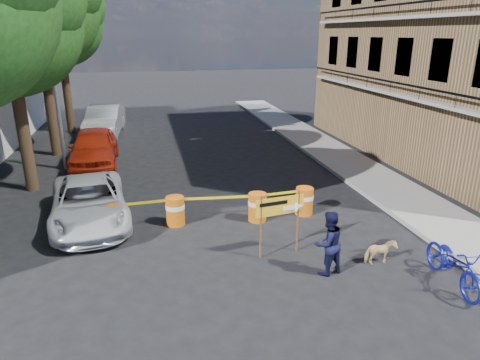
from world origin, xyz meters
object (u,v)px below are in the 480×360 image
barrel_mid_right (257,207)px  dog (380,252)px  bicycle (457,244)px  suv_white (89,202)px  barrel_far_left (113,217)px  barrel_far_right (304,201)px  pedestrian (328,243)px  barrel_mid_left (175,210)px  detour_sign (286,210)px  sedan_silver (105,121)px  sedan_red (94,148)px

barrel_mid_right → dog: size_ratio=1.17×
bicycle → suv_white: bicycle is taller
barrel_far_left → bicycle: (7.82, -4.63, 0.59)m
barrel_far_right → pedestrian: 3.63m
barrel_mid_left → detour_sign: bearing=-42.8°
suv_white → detour_sign: bearing=-39.1°
sedan_silver → suv_white: bearing=-83.6°
barrel_mid_left → bicycle: bearing=-38.2°
barrel_far_left → dog: 7.51m
suv_white → dog: bearing=-37.2°
suv_white → sedan_red: bearing=86.7°
bicycle → barrel_mid_left: bearing=147.4°
bicycle → sedan_red: 14.79m
barrel_far_left → dog: barrel_far_left is taller
barrel_far_right → sedan_red: sedan_red is taller
barrel_far_left → pedestrian: size_ratio=0.55×
bicycle → sedan_silver: (-9.00, 17.93, -0.24)m
barrel_mid_right → bicycle: (3.49, -4.48, 0.59)m
suv_white → bicycle: bearing=-40.0°
bicycle → detour_sign: bearing=151.5°
dog → suv_white: suv_white is taller
sedan_red → detour_sign: bearing=-60.5°
barrel_mid_right → detour_sign: size_ratio=0.52×
bicycle → barrel_far_right: bearing=117.8°
bicycle → suv_white: bearing=153.0°
barrel_mid_right → sedan_red: size_ratio=0.19×
barrel_far_left → sedan_silver: 13.36m
barrel_mid_left → suv_white: bearing=163.5°
detour_sign → pedestrian: bearing=-67.2°
sedan_red → barrel_mid_left: bearing=-68.3°
detour_sign → bicycle: (3.32, -2.25, -0.20)m
dog → sedan_red: 13.14m
sedan_silver → barrel_far_left: bearing=-80.6°
pedestrian → dog: size_ratio=2.10×
pedestrian → dog: 1.58m
barrel_far_right → detour_sign: 2.89m
barrel_mid_right → barrel_far_right: size_ratio=1.00×
sedan_red → barrel_far_left: bearing=-82.0°
barrel_mid_right → bicycle: 5.71m
pedestrian → dog: (1.50, 0.12, -0.49)m
dog → suv_white: 8.58m
barrel_far_right → suv_white: (-6.67, 0.85, 0.19)m
barrel_mid_left → sedan_red: bearing=113.2°
detour_sign → bicycle: bicycle is taller
dog → barrel_mid_left: bearing=52.2°
barrel_mid_left → detour_sign: (2.68, -2.48, 0.79)m
dog → sedan_red: bearing=34.8°
sedan_red → sedan_silver: size_ratio=0.95×
bicycle → pedestrian: bearing=162.9°
barrel_far_right → pedestrian: bearing=-101.9°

